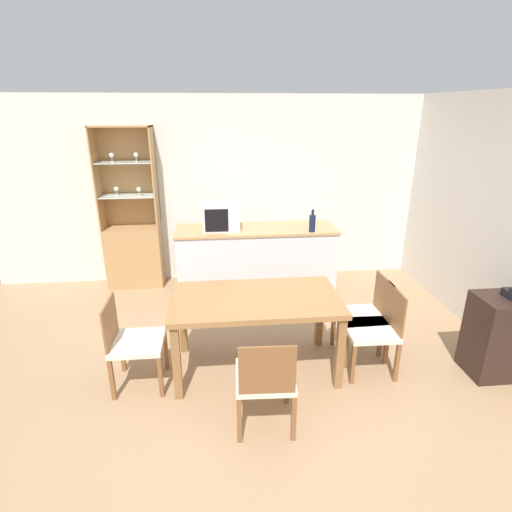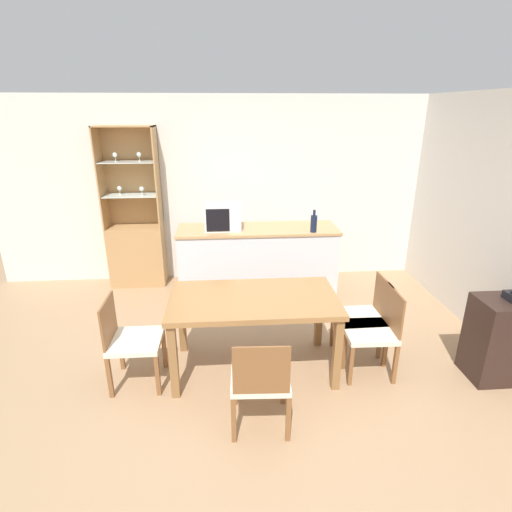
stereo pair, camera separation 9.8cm
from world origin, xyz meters
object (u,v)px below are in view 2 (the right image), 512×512
object	(u,v)px
dining_chair_side_right_far	(364,317)
dining_chair_side_left_near	(131,340)
display_cabinet	(137,242)
dining_chair_side_right_near	(373,330)
microwave	(223,217)
side_cabinet	(502,339)
wine_bottle	(314,223)
dining_chair_head_near	(260,379)
dining_table	(254,306)

from	to	relation	value
dining_chair_side_right_far	dining_chair_side_left_near	world-z (taller)	same
display_cabinet	dining_chair_side_left_near	world-z (taller)	display_cabinet
dining_chair_side_left_near	dining_chair_side_right_near	world-z (taller)	same
microwave	side_cabinet	world-z (taller)	microwave
display_cabinet	wine_bottle	world-z (taller)	display_cabinet
dining_chair_side_left_near	dining_chair_side_right_near	xyz separation A→B (m)	(2.20, -0.00, 0.00)
dining_chair_side_right_near	wine_bottle	bearing A→B (deg)	11.51
dining_chair_side_right_near	microwave	distance (m)	2.30
dining_chair_head_near	dining_chair_side_right_near	xyz separation A→B (m)	(1.10, 0.63, 0.00)
microwave	side_cabinet	distance (m)	3.22
dining_table	side_cabinet	world-z (taller)	side_cabinet
display_cabinet	dining_chair_head_near	distance (m)	3.25
display_cabinet	dining_chair_side_right_far	size ratio (longest dim) A/B	2.60
display_cabinet	microwave	world-z (taller)	display_cabinet
dining_chair_side_right_far	microwave	size ratio (longest dim) A/B	1.88
display_cabinet	side_cabinet	distance (m)	4.46
microwave	display_cabinet	bearing A→B (deg)	155.95
display_cabinet	dining_chair_head_near	xyz separation A→B (m)	(1.49, -2.89, -0.18)
side_cabinet	dining_chair_side_right_far	bearing A→B (deg)	159.91
display_cabinet	dining_chair_side_left_near	xyz separation A→B (m)	(0.38, -2.26, -0.18)
dining_chair_side_right_far	side_cabinet	world-z (taller)	dining_chair_side_right_far
dining_chair_side_right_far	dining_chair_side_left_near	size ratio (longest dim) A/B	1.00
dining_chair_side_left_near	dining_chair_side_right_near	distance (m)	2.20
dining_chair_side_left_near	side_cabinet	bearing A→B (deg)	87.26
wine_bottle	dining_chair_side_left_near	bearing A→B (deg)	-142.07
dining_chair_side_left_near	display_cabinet	bearing A→B (deg)	-170.21
wine_bottle	side_cabinet	xyz separation A→B (m)	(1.41, -1.68, -0.65)
dining_chair_side_right_near	microwave	xyz separation A→B (m)	(-1.37, 1.72, 0.66)
dining_chair_head_near	dining_table	bearing A→B (deg)	92.61
dining_chair_side_left_near	dining_chair_side_right_near	size ratio (longest dim) A/B	1.00
dining_chair_side_right_far	dining_chair_side_left_near	distance (m)	2.22
dining_chair_head_near	wine_bottle	distance (m)	2.38
dining_chair_head_near	microwave	size ratio (longest dim) A/B	1.88
dining_table	wine_bottle	size ratio (longest dim) A/B	5.52
microwave	dining_table	bearing A→B (deg)	-80.35
dining_chair_side_right_far	wine_bottle	bearing A→B (deg)	10.93
display_cabinet	dining_chair_side_right_near	world-z (taller)	display_cabinet
dining_chair_side_right_far	dining_chair_side_left_near	bearing A→B (deg)	95.48
side_cabinet	dining_chair_side_left_near	bearing A→B (deg)	177.12
display_cabinet	dining_chair_side_left_near	bearing A→B (deg)	-80.34
dining_chair_side_right_near	microwave	size ratio (longest dim) A/B	1.88
dining_chair_head_near	wine_bottle	xyz separation A→B (m)	(0.84, 2.14, 0.61)
dining_chair_head_near	display_cabinet	bearing A→B (deg)	119.97
dining_chair_side_left_near	wine_bottle	bearing A→B (deg)	128.06
display_cabinet	dining_chair_side_right_far	distance (m)	3.28
dining_chair_side_right_far	microwave	distance (m)	2.12
dining_chair_side_right_far	wine_bottle	size ratio (longest dim) A/B	3.00
dining_chair_head_near	wine_bottle	world-z (taller)	wine_bottle
display_cabinet	dining_chair_side_right_near	xyz separation A→B (m)	(2.59, -2.26, -0.18)
microwave	wine_bottle	size ratio (longest dim) A/B	1.60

